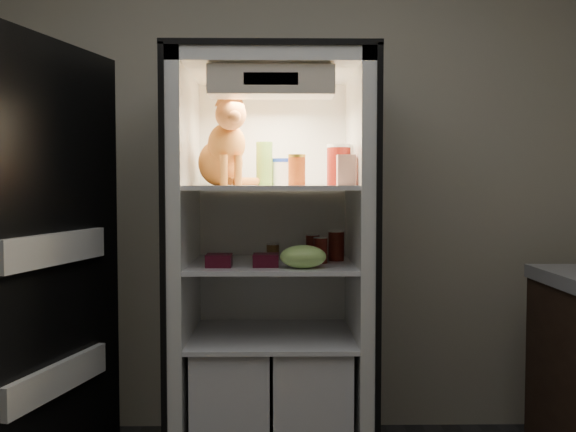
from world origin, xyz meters
name	(u,v)px	position (x,y,z in m)	size (l,w,h in m)	color
room_shell	(266,51)	(0.00, 0.00, 1.62)	(3.60, 3.60, 3.60)	white
refrigerator	(272,292)	(0.00, 1.38, 0.79)	(0.90, 0.72, 1.88)	white
fridge_door	(55,282)	(-0.84, 0.92, 0.91)	(0.28, 0.86, 1.85)	black
tabby_cat	(224,152)	(-0.22, 1.36, 1.44)	(0.38, 0.41, 0.41)	#B55817
parmesan_shaker	(264,164)	(-0.04, 1.41, 1.39)	(0.08, 0.08, 0.20)	#217C30
mayo_tub	(281,172)	(0.04, 1.44, 1.35)	(0.09, 0.09, 0.13)	white
salsa_jar	(297,170)	(0.11, 1.29, 1.36)	(0.08, 0.08, 0.14)	maroon
pepper_jar	(339,165)	(0.31, 1.35, 1.38)	(0.11, 0.11, 0.19)	#A52216
cream_carton	(346,170)	(0.32, 1.15, 1.36)	(0.08, 0.08, 0.13)	white
soda_can_a	(313,247)	(0.19, 1.42, 1.00)	(0.06, 0.06, 0.12)	black
soda_can_b	(336,246)	(0.30, 1.39, 1.01)	(0.08, 0.08, 0.14)	black
soda_can_c	(321,250)	(0.22, 1.29, 1.00)	(0.06, 0.06, 0.12)	black
condiment_jar	(273,251)	(0.00, 1.40, 0.98)	(0.06, 0.06, 0.08)	brown
grape_bag	(303,257)	(0.13, 1.12, 0.99)	(0.20, 0.14, 0.10)	#90C059
berry_box_left	(219,260)	(-0.23, 1.17, 0.97)	(0.11, 0.11, 0.05)	#440B19
berry_box_right	(266,260)	(-0.02, 1.18, 0.97)	(0.11, 0.11, 0.05)	#440B19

